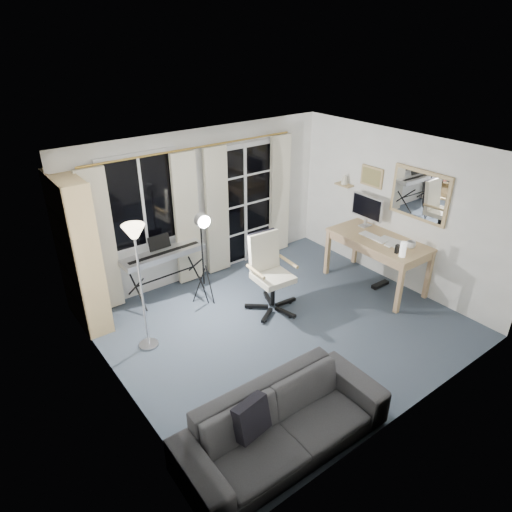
{
  "coord_description": "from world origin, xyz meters",
  "views": [
    {
      "loc": [
        -3.46,
        -3.93,
        3.77
      ],
      "look_at": [
        -0.22,
        0.35,
        1.02
      ],
      "focal_mm": 32.0,
      "sensor_mm": 36.0,
      "label": 1
    }
  ],
  "objects_px": {
    "studio_light": "(202,232)",
    "mug": "(411,244)",
    "keyboard_piano": "(164,255)",
    "torchiere_lamp": "(136,251)",
    "sofa": "(284,416)",
    "bookshelf": "(76,258)",
    "office_chair": "(268,266)",
    "desk": "(378,244)",
    "monitor": "(367,208)"
  },
  "relations": [
    {
      "from": "desk",
      "to": "studio_light",
      "type": "bearing_deg",
      "value": 155.78
    },
    {
      "from": "mug",
      "to": "torchiere_lamp",
      "type": "bearing_deg",
      "value": 161.28
    },
    {
      "from": "bookshelf",
      "to": "keyboard_piano",
      "type": "distance_m",
      "value": 1.24
    },
    {
      "from": "office_chair",
      "to": "sofa",
      "type": "xyz_separation_m",
      "value": [
        -1.47,
        -2.1,
        -0.25
      ]
    },
    {
      "from": "keyboard_piano",
      "to": "torchiere_lamp",
      "type": "bearing_deg",
      "value": -130.7
    },
    {
      "from": "office_chair",
      "to": "sofa",
      "type": "relative_size",
      "value": 0.53
    },
    {
      "from": "monitor",
      "to": "mug",
      "type": "relative_size",
      "value": 4.39
    },
    {
      "from": "keyboard_piano",
      "to": "desk",
      "type": "bearing_deg",
      "value": -33.08
    },
    {
      "from": "desk",
      "to": "mug",
      "type": "relative_size",
      "value": 11.45
    },
    {
      "from": "keyboard_piano",
      "to": "office_chair",
      "type": "relative_size",
      "value": 1.12
    },
    {
      "from": "sofa",
      "to": "mug",
      "type": "bearing_deg",
      "value": 18.71
    },
    {
      "from": "studio_light",
      "to": "desk",
      "type": "relative_size",
      "value": 0.96
    },
    {
      "from": "monitor",
      "to": "keyboard_piano",
      "type": "bearing_deg",
      "value": 158.14
    },
    {
      "from": "keyboard_piano",
      "to": "monitor",
      "type": "height_order",
      "value": "monitor"
    },
    {
      "from": "keyboard_piano",
      "to": "mug",
      "type": "bearing_deg",
      "value": -39.01
    },
    {
      "from": "torchiere_lamp",
      "to": "desk",
      "type": "bearing_deg",
      "value": -11.77
    },
    {
      "from": "bookshelf",
      "to": "mug",
      "type": "bearing_deg",
      "value": -28.27
    },
    {
      "from": "torchiere_lamp",
      "to": "monitor",
      "type": "relative_size",
      "value": 2.88
    },
    {
      "from": "bookshelf",
      "to": "sofa",
      "type": "relative_size",
      "value": 0.98
    },
    {
      "from": "monitor",
      "to": "sofa",
      "type": "distance_m",
      "value": 4.01
    },
    {
      "from": "desk",
      "to": "sofa",
      "type": "distance_m",
      "value": 3.57
    },
    {
      "from": "torchiere_lamp",
      "to": "sofa",
      "type": "bearing_deg",
      "value": -80.98
    },
    {
      "from": "torchiere_lamp",
      "to": "studio_light",
      "type": "distance_m",
      "value": 1.21
    },
    {
      "from": "keyboard_piano",
      "to": "mug",
      "type": "relative_size",
      "value": 9.5
    },
    {
      "from": "mug",
      "to": "sofa",
      "type": "distance_m",
      "value": 3.5
    },
    {
      "from": "desk",
      "to": "monitor",
      "type": "relative_size",
      "value": 2.61
    },
    {
      "from": "desk",
      "to": "monitor",
      "type": "bearing_deg",
      "value": 67.16
    },
    {
      "from": "keyboard_piano",
      "to": "desk",
      "type": "distance_m",
      "value": 3.28
    },
    {
      "from": "keyboard_piano",
      "to": "studio_light",
      "type": "xyz_separation_m",
      "value": [
        0.36,
        -0.56,
        0.49
      ]
    },
    {
      "from": "bookshelf",
      "to": "monitor",
      "type": "xyz_separation_m",
      "value": [
        4.2,
        -1.33,
        0.13
      ]
    },
    {
      "from": "monitor",
      "to": "sofa",
      "type": "height_order",
      "value": "monitor"
    },
    {
      "from": "keyboard_piano",
      "to": "desk",
      "type": "height_order",
      "value": "keyboard_piano"
    },
    {
      "from": "mug",
      "to": "keyboard_piano",
      "type": "bearing_deg",
      "value": 142.89
    },
    {
      "from": "keyboard_piano",
      "to": "mug",
      "type": "distance_m",
      "value": 3.65
    },
    {
      "from": "keyboard_piano",
      "to": "monitor",
      "type": "bearing_deg",
      "value": -24.47
    },
    {
      "from": "torchiere_lamp",
      "to": "studio_light",
      "type": "relative_size",
      "value": 1.15
    },
    {
      "from": "bookshelf",
      "to": "torchiere_lamp",
      "type": "xyz_separation_m",
      "value": [
        0.44,
        -1.03,
        0.38
      ]
    },
    {
      "from": "studio_light",
      "to": "mug",
      "type": "height_order",
      "value": "studio_light"
    },
    {
      "from": "office_chair",
      "to": "mug",
      "type": "xyz_separation_m",
      "value": [
        1.84,
        -1.05,
        0.22
      ]
    },
    {
      "from": "office_chair",
      "to": "monitor",
      "type": "relative_size",
      "value": 1.93
    },
    {
      "from": "bookshelf",
      "to": "keyboard_piano",
      "type": "height_order",
      "value": "bookshelf"
    },
    {
      "from": "keyboard_piano",
      "to": "monitor",
      "type": "xyz_separation_m",
      "value": [
        3.0,
        -1.25,
        0.44
      ]
    },
    {
      "from": "bookshelf",
      "to": "studio_light",
      "type": "height_order",
      "value": "bookshelf"
    },
    {
      "from": "mug",
      "to": "studio_light",
      "type": "bearing_deg",
      "value": 147.25
    },
    {
      "from": "bookshelf",
      "to": "studio_light",
      "type": "bearing_deg",
      "value": -21.58
    },
    {
      "from": "studio_light",
      "to": "office_chair",
      "type": "height_order",
      "value": "studio_light"
    },
    {
      "from": "office_chair",
      "to": "monitor",
      "type": "bearing_deg",
      "value": 1.38
    },
    {
      "from": "office_chair",
      "to": "mug",
      "type": "distance_m",
      "value": 2.13
    },
    {
      "from": "studio_light",
      "to": "mug",
      "type": "bearing_deg",
      "value": -31.97
    },
    {
      "from": "keyboard_piano",
      "to": "bookshelf",
      "type": "bearing_deg",
      "value": 174.28
    }
  ]
}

